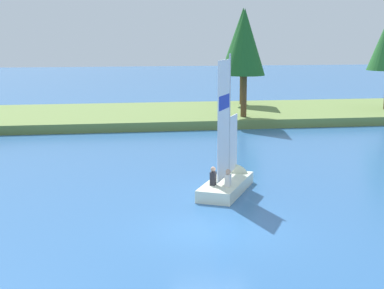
% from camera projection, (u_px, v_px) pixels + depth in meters
% --- Properties ---
extents(ground_plane, '(200.00, 200.00, 0.00)m').
position_uv_depth(ground_plane, '(212.00, 230.00, 19.14)').
color(ground_plane, '#2D609E').
extents(shore_bank, '(80.00, 11.49, 0.61)m').
position_uv_depth(shore_bank, '(147.00, 115.00, 44.08)').
color(shore_bank, olive).
rests_on(shore_bank, ground).
extents(shoreline_tree_midleft, '(2.86, 2.86, 7.40)m').
position_uv_depth(shoreline_tree_midleft, '(245.00, 43.00, 40.23)').
color(shoreline_tree_midleft, brown).
rests_on(shoreline_tree_midleft, shore_bank).
extents(shoreline_tree_centre, '(3.06, 3.06, 7.77)m').
position_uv_depth(shoreline_tree_centre, '(243.00, 36.00, 47.56)').
color(shoreline_tree_centre, brown).
rests_on(shoreline_tree_centre, shore_bank).
extents(sailboat, '(3.16, 4.43, 5.90)m').
position_uv_depth(sailboat, '(230.00, 177.00, 24.28)').
color(sailboat, silver).
rests_on(sailboat, ground).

